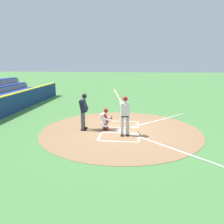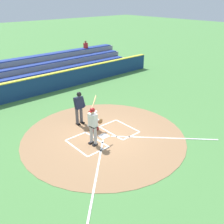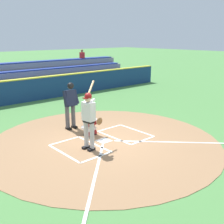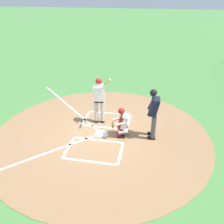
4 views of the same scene
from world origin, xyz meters
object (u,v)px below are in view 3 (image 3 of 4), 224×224
at_px(batter, 89,117).
at_px(plate_umpire, 70,102).
at_px(baseball, 112,152).
at_px(catcher, 90,120).

bearing_deg(batter, plate_umpire, -108.20).
distance_m(plate_umpire, baseball, 3.02).
xyz_separation_m(catcher, baseball, (0.47, 1.72, -0.55)).
bearing_deg(catcher, baseball, 74.78).
xyz_separation_m(plate_umpire, baseball, (0.35, 2.81, -1.04)).
xyz_separation_m(catcher, plate_umpire, (0.11, -1.09, 0.49)).
xyz_separation_m(batter, catcher, (-0.80, -1.00, -0.51)).
xyz_separation_m(batter, plate_umpire, (-0.69, -2.09, -0.02)).
height_order(batter, catcher, batter).
height_order(plate_umpire, baseball, plate_umpire).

